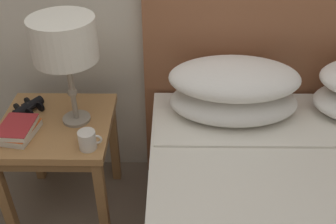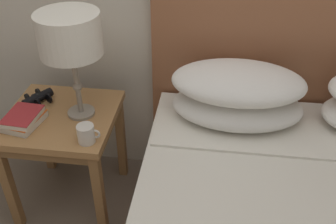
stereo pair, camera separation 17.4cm
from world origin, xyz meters
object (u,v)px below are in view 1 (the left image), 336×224
object	(u,v)px
coffee_mug	(88,140)
table_lamp	(64,41)
book_stacked_on_top	(16,127)
binoculars_pair	(29,107)
book_on_nightstand	(17,132)
nightstand	(58,136)

from	to	relation	value
coffee_mug	table_lamp	bearing A→B (deg)	114.47
table_lamp	coffee_mug	world-z (taller)	table_lamp
book_stacked_on_top	coffee_mug	world-z (taller)	coffee_mug
table_lamp	binoculars_pair	world-z (taller)	table_lamp
binoculars_pair	coffee_mug	size ratio (longest dim) A/B	1.53
book_on_nightstand	book_stacked_on_top	size ratio (longest dim) A/B	1.12
binoculars_pair	nightstand	bearing A→B (deg)	-33.04
binoculars_pair	coffee_mug	world-z (taller)	coffee_mug
nightstand	book_on_nightstand	distance (m)	0.20
table_lamp	book_on_nightstand	distance (m)	0.47
nightstand	coffee_mug	xyz separation A→B (m)	(0.19, -0.18, 0.13)
book_on_nightstand	book_stacked_on_top	distance (m)	0.03
table_lamp	book_stacked_on_top	distance (m)	0.44
book_stacked_on_top	coffee_mug	xyz separation A→B (m)	(0.33, -0.08, -0.01)
nightstand	table_lamp	size ratio (longest dim) A/B	1.12
book_on_nightstand	coffee_mug	xyz separation A→B (m)	(0.34, -0.09, 0.02)
nightstand	coffee_mug	distance (m)	0.29
table_lamp	binoculars_pair	xyz separation A→B (m)	(-0.25, 0.07, -0.38)
binoculars_pair	book_stacked_on_top	bearing A→B (deg)	-87.06
nightstand	book_stacked_on_top	distance (m)	0.22
book_stacked_on_top	coffee_mug	size ratio (longest dim) A/B	1.85
book_on_nightstand	coffee_mug	world-z (taller)	coffee_mug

